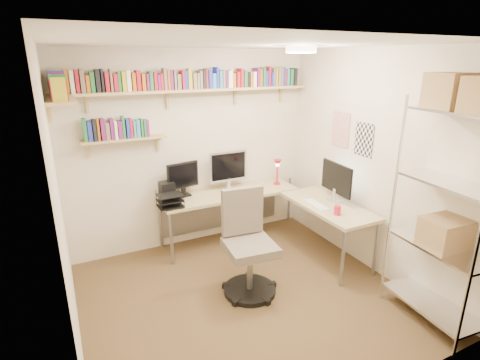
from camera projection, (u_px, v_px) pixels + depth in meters
name	position (u px, v px, depth m)	size (l,w,h in m)	color
ground	(246.00, 296.00, 3.92)	(3.20, 3.20, 0.00)	#4C3820
room_shell	(247.00, 153.00, 3.45)	(3.24, 3.04, 2.52)	beige
wall_shelves	(160.00, 91.00, 4.22)	(3.12, 1.09, 0.80)	tan
corner_desk	(246.00, 197.00, 4.75)	(2.16, 1.85, 1.23)	tan
office_chair	(248.00, 250.00, 3.91)	(0.58, 0.59, 1.11)	black
wire_rack	(459.00, 166.00, 3.11)	(0.52, 0.94, 2.27)	silver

